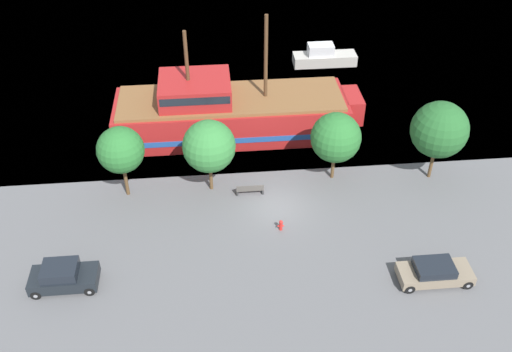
{
  "coord_description": "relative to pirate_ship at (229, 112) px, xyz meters",
  "views": [
    {
      "loc": [
        -4.16,
        -29.06,
        25.42
      ],
      "look_at": [
        -1.27,
        2.0,
        1.2
      ],
      "focal_mm": 40.0,
      "sensor_mm": 36.0,
      "label": 1
    }
  ],
  "objects": [
    {
      "name": "parked_car_curb_mid",
      "position": [
        11.0,
        -16.93,
        -1.2
      ],
      "size": [
        4.28,
        1.86,
        1.32
      ],
      "color": "#7F705B",
      "rests_on": "ground_plane"
    },
    {
      "name": "pirate_ship",
      "position": [
        0.0,
        0.0,
        0.0
      ],
      "size": [
        19.38,
        5.76,
        9.74
      ],
      "color": "#A31E1E",
      "rests_on": "water_surface"
    },
    {
      "name": "tree_row_mideast",
      "position": [
        -1.7,
        -7.16,
        1.77
      ],
      "size": [
        3.6,
        3.6,
        5.44
      ],
      "color": "brown",
      "rests_on": "ground_plane"
    },
    {
      "name": "bench_promenade_east",
      "position": [
        0.95,
        -8.07,
        -1.41
      ],
      "size": [
        1.9,
        0.45,
        0.85
      ],
      "color": "#4C4742",
      "rests_on": "ground_plane"
    },
    {
      "name": "tree_row_west",
      "position": [
        14.06,
        -7.22,
        2.18
      ],
      "size": [
        3.95,
        3.95,
        6.02
      ],
      "color": "brown",
      "rests_on": "ground_plane"
    },
    {
      "name": "ground_plane",
      "position": [
        2.69,
        -9.56,
        -1.86
      ],
      "size": [
        160.0,
        160.0,
        0.0
      ],
      "primitive_type": "plane",
      "color": "#5B5B5E"
    },
    {
      "name": "tree_row_east",
      "position": [
        -7.52,
        -7.23,
        1.9
      ],
      "size": [
        3.16,
        3.16,
        5.35
      ],
      "color": "brown",
      "rests_on": "ground_plane"
    },
    {
      "name": "fire_hydrant",
      "position": [
        2.63,
        -11.81,
        -1.44
      ],
      "size": [
        0.42,
        0.25,
        0.76
      ],
      "color": "red",
      "rests_on": "ground_plane"
    },
    {
      "name": "moored_boat_dockside",
      "position": [
        9.73,
        11.11,
        -1.09
      ],
      "size": [
        6.06,
        1.86,
        2.07
      ],
      "color": "#B7B2A8",
      "rests_on": "water_surface"
    },
    {
      "name": "parked_car_curb_front",
      "position": [
        -10.46,
        -15.37,
        -1.09
      ],
      "size": [
        3.84,
        1.9,
        1.6
      ],
      "color": "black",
      "rests_on": "ground_plane"
    },
    {
      "name": "tree_row_midwest",
      "position": [
        7.03,
        -6.66,
        1.59
      ],
      "size": [
        3.52,
        3.52,
        5.21
      ],
      "color": "brown",
      "rests_on": "ground_plane"
    }
  ]
}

